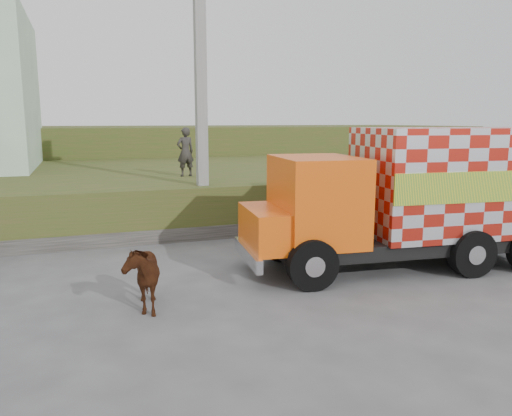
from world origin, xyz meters
name	(u,v)px	position (x,y,z in m)	size (l,w,h in m)	color
ground	(298,277)	(0.00, 0.00, 0.00)	(120.00, 120.00, 0.00)	#474749
embankment	(196,186)	(0.00, 10.00, 0.75)	(40.00, 12.00, 1.50)	#334D19
embankment_far	(154,151)	(0.00, 22.00, 1.50)	(40.00, 12.00, 3.00)	#334D19
retaining_strip	(172,234)	(-2.00, 4.20, 0.20)	(16.00, 0.50, 0.40)	#595651
utility_pole	(201,95)	(-1.00, 4.60, 4.08)	(1.20, 0.30, 8.00)	gray
cargo_truck	(416,196)	(2.93, -0.03, 1.65)	(7.37, 3.10, 3.20)	black
cow	(140,274)	(-3.42, -0.69, 0.63)	(0.68, 1.50, 1.27)	black
pedestrian	(185,152)	(-0.98, 7.14, 2.32)	(0.60, 0.39, 1.64)	#2E2C29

